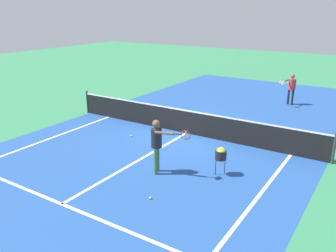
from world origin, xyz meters
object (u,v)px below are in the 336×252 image
at_px(tennis_ball_mid_court, 150,198).
at_px(player_far, 291,86).
at_px(player_near, 157,140).
at_px(tennis_ball_near_net, 131,136).
at_px(net, 186,121).
at_px(ball_hopper, 221,154).

bearing_deg(tennis_ball_mid_court, player_far, 87.26).
xyz_separation_m(player_near, tennis_ball_near_net, (-2.64, 2.06, -1.01)).
distance_m(net, tennis_ball_mid_court, 5.30).
relative_size(player_near, tennis_ball_mid_court, 25.46).
relative_size(player_far, ball_hopper, 1.82).
relative_size(tennis_ball_near_net, tennis_ball_mid_court, 1.00).
xyz_separation_m(player_near, ball_hopper, (1.65, 0.90, -0.37)).
height_order(net, tennis_ball_mid_court, net).
xyz_separation_m(player_far, ball_hopper, (0.37, -9.40, -0.31)).
distance_m(net, tennis_ball_near_net, 2.25).
bearing_deg(player_far, tennis_ball_near_net, -115.44).
bearing_deg(tennis_ball_near_net, ball_hopper, -15.12).
bearing_deg(ball_hopper, tennis_ball_near_net, 164.88).
height_order(player_far, tennis_ball_near_net, player_far).
bearing_deg(net, tennis_ball_near_net, -136.59).
xyz_separation_m(net, tennis_ball_mid_court, (1.77, -4.97, -0.46)).
relative_size(player_far, tennis_ball_near_net, 24.13).
height_order(ball_hopper, tennis_ball_mid_court, ball_hopper).
height_order(player_far, ball_hopper, player_far).
distance_m(player_near, ball_hopper, 1.92).
bearing_deg(player_far, tennis_ball_mid_court, -92.74).
distance_m(player_near, player_far, 10.39).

